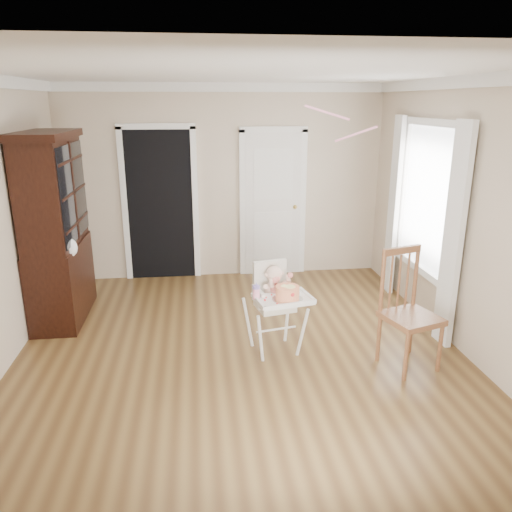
{
  "coord_description": "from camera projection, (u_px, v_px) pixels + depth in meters",
  "views": [
    {
      "loc": [
        -0.4,
        -4.53,
        2.46
      ],
      "look_at": [
        0.15,
        -0.06,
        1.06
      ],
      "focal_mm": 35.0,
      "sensor_mm": 36.0,
      "label": 1
    }
  ],
  "objects": [
    {
      "name": "floor",
      "position": [
        241.0,
        354.0,
        5.07
      ],
      "size": [
        5.0,
        5.0,
        0.0
      ],
      "primitive_type": "plane",
      "color": "#51361B",
      "rests_on": "ground"
    },
    {
      "name": "ceiling",
      "position": [
        238.0,
        72.0,
        4.27
      ],
      "size": [
        5.0,
        5.0,
        0.0
      ],
      "primitive_type": "plane",
      "rotation": [
        3.14,
        0.0,
        0.0
      ],
      "color": "white",
      "rests_on": "wall_back"
    },
    {
      "name": "wall_back",
      "position": [
        224.0,
        183.0,
        7.04
      ],
      "size": [
        4.5,
        0.0,
        4.5
      ],
      "primitive_type": "plane",
      "rotation": [
        1.57,
        0.0,
        0.0
      ],
      "color": "beige",
      "rests_on": "floor"
    },
    {
      "name": "wall_right",
      "position": [
        466.0,
        219.0,
        4.93
      ],
      "size": [
        0.0,
        5.0,
        5.0
      ],
      "primitive_type": "plane",
      "rotation": [
        1.57,
        0.0,
        -1.57
      ],
      "color": "beige",
      "rests_on": "floor"
    },
    {
      "name": "crown_molding",
      "position": [
        238.0,
        79.0,
        4.29
      ],
      "size": [
        4.5,
        5.0,
        0.12
      ],
      "primitive_type": null,
      "color": "white",
      "rests_on": "ceiling"
    },
    {
      "name": "doorway",
      "position": [
        160.0,
        202.0,
        6.99
      ],
      "size": [
        1.06,
        0.05,
        2.22
      ],
      "color": "black",
      "rests_on": "wall_back"
    },
    {
      "name": "closet_door",
      "position": [
        273.0,
        205.0,
        7.19
      ],
      "size": [
        0.96,
        0.09,
        2.13
      ],
      "color": "white",
      "rests_on": "wall_back"
    },
    {
      "name": "window_right",
      "position": [
        423.0,
        209.0,
        5.7
      ],
      "size": [
        0.13,
        1.84,
        2.3
      ],
      "color": "white",
      "rests_on": "wall_right"
    },
    {
      "name": "high_chair",
      "position": [
        275.0,
        298.0,
        4.97
      ],
      "size": [
        0.65,
        0.76,
        0.95
      ],
      "rotation": [
        0.0,
        0.0,
        0.2
      ],
      "color": "white",
      "rests_on": "floor"
    },
    {
      "name": "baby",
      "position": [
        275.0,
        285.0,
        4.96
      ],
      "size": [
        0.29,
        0.21,
        0.39
      ],
      "rotation": [
        0.0,
        0.0,
        0.2
      ],
      "color": "beige",
      "rests_on": "high_chair"
    },
    {
      "name": "cake",
      "position": [
        287.0,
        293.0,
        4.71
      ],
      "size": [
        0.29,
        0.29,
        0.14
      ],
      "color": "silver",
      "rests_on": "high_chair"
    },
    {
      "name": "sippy_cup",
      "position": [
        256.0,
        292.0,
        4.73
      ],
      "size": [
        0.07,
        0.07,
        0.17
      ],
      "rotation": [
        0.0,
        0.0,
        0.2
      ],
      "color": "pink",
      "rests_on": "high_chair"
    },
    {
      "name": "china_cabinet",
      "position": [
        56.0,
        229.0,
        5.65
      ],
      "size": [
        0.57,
        1.28,
        2.15
      ],
      "color": "black",
      "rests_on": "floor"
    },
    {
      "name": "dining_chair",
      "position": [
        409.0,
        313.0,
        4.73
      ],
      "size": [
        0.58,
        0.58,
        1.15
      ],
      "rotation": [
        0.0,
        0.0,
        0.3
      ],
      "color": "brown",
      "rests_on": "floor"
    },
    {
      "name": "streamer",
      "position": [
        327.0,
        113.0,
        5.01
      ],
      "size": [
        0.41,
        0.32,
        0.15
      ],
      "primitive_type": null,
      "rotation": [
        0.26,
        0.0,
        0.92
      ],
      "color": "pink",
      "rests_on": "ceiling"
    }
  ]
}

